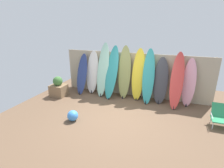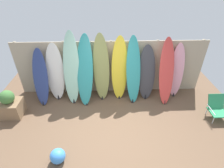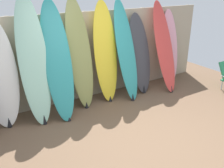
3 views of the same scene
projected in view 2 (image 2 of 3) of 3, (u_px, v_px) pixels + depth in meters
The scene contains 15 objects.
ground at pixel (113, 134), 4.57m from camera, with size 7.68×7.68×0.00m, color brown.
fence_back at pixel (111, 68), 5.74m from camera, with size 6.08×0.11×1.80m.
surfboard_navy_0 at pixel (41, 78), 5.32m from camera, with size 0.48×0.71×1.69m.
surfboard_white_1 at pixel (55, 73), 5.45m from camera, with size 0.62×0.47×1.82m.
surfboard_seafoam_2 at pixel (71, 69), 5.27m from camera, with size 0.55×0.69×2.19m.
surfboard_teal_3 at pixel (85, 71), 5.26m from camera, with size 0.58×0.86×2.09m.
surfboard_olive_4 at pixel (101, 69), 5.39m from camera, with size 0.55×0.53×2.11m.
surfboard_yellow_5 at pixel (119, 69), 5.42m from camera, with size 0.52×0.45×2.03m.
surfboard_teal_6 at pixel (133, 71), 5.33m from camera, with size 0.50×0.71×2.04m.
surfboard_charcoal_7 at pixel (147, 73), 5.52m from camera, with size 0.57×0.51×1.74m.
surfboard_red_8 at pixel (166, 72), 5.34m from camera, with size 0.47×0.82×1.97m.
surfboard_pink_9 at pixel (177, 71), 5.61m from camera, with size 0.46×0.42×1.76m.
beach_chair at pixel (217, 107), 4.97m from camera, with size 0.50×0.58×0.63m.
planter_box at pixel (10, 105), 5.00m from camera, with size 0.62×0.54×0.84m.
beach_ball at pixel (58, 156), 3.85m from camera, with size 0.34×0.34×0.34m, color #3F8CE5.
Camera 2 is at (-0.14, -3.08, 3.62)m, focal length 28.00 mm.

